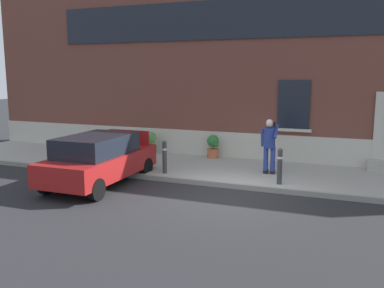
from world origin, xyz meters
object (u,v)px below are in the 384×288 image
hatchback_car_red (99,159)px  bollard_far_left (165,156)px  planter_terracotta (213,146)px  person_on_phone (269,143)px  planter_olive (151,142)px  bollard_near_person (280,165)px

hatchback_car_red → bollard_far_left: 2.05m
planter_terracotta → person_on_phone: bearing=-36.1°
bollard_far_left → planter_terracotta: bollard_far_left is taller
planter_olive → bollard_near_person: bearing=-27.1°
bollard_near_person → planter_terracotta: bollard_near_person is taller
person_on_phone → planter_terracotta: size_ratio=2.02×
bollard_near_person → planter_olive: (-5.54, 2.83, -0.11)m
bollard_far_left → person_on_phone: (3.09, 1.09, 0.43)m
hatchback_car_red → planter_terracotta: 4.82m
planter_olive → planter_terracotta: same height
planter_olive → planter_terracotta: (2.57, 0.04, 0.00)m
hatchback_car_red → person_on_phone: (4.51, 2.57, 0.36)m
person_on_phone → planter_olive: bearing=170.8°
hatchback_car_red → planter_terracotta: hatchback_car_red is taller
hatchback_car_red → person_on_phone: 5.20m
bollard_far_left → planter_olive: (-1.93, 2.83, -0.11)m
hatchback_car_red → bollard_far_left: size_ratio=3.90×
bollard_near_person → bollard_far_left: 3.61m
bollard_near_person → person_on_phone: bearing=115.5°
planter_terracotta → hatchback_car_red: bearing=-115.4°
bollard_far_left → planter_olive: size_ratio=1.22×
bollard_near_person → bollard_far_left: same height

